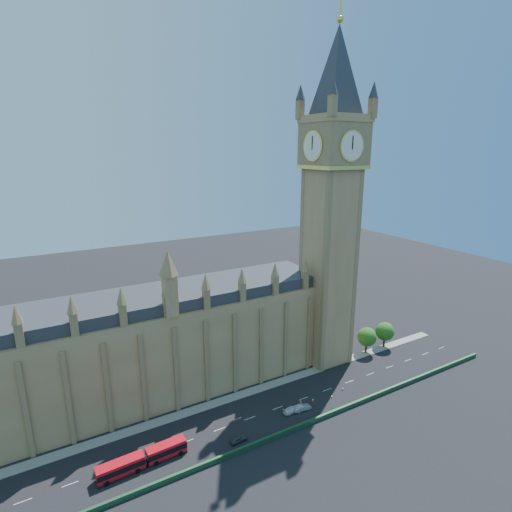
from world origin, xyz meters
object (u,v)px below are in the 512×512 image
car_grey (239,439)px  car_silver (302,408)px  red_bus (143,459)px  car_white (292,410)px

car_grey → car_silver: 19.04m
car_grey → red_bus: bearing=78.4°
red_bus → car_white: (36.64, -0.75, -0.94)m
car_white → red_bus: bearing=84.3°
car_grey → car_white: bearing=-82.6°
car_silver → car_grey: bearing=99.0°
red_bus → car_silver: red_bus is taller
car_silver → red_bus: bearing=90.8°
car_silver → car_white: car_silver is taller
car_white → car_grey: bearing=94.9°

